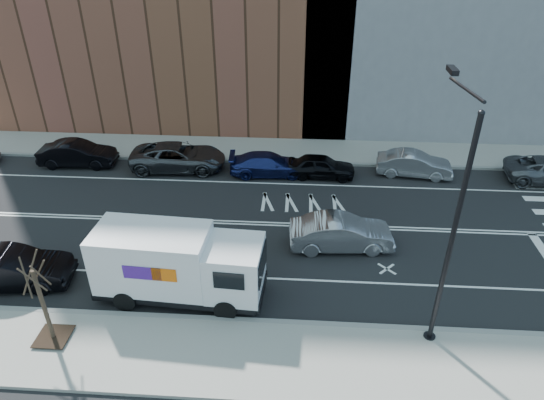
# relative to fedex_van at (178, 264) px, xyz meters

# --- Properties ---
(ground) EXTENTS (120.00, 120.00, 0.00)m
(ground) POSITION_rel_fedex_van_xyz_m (2.83, 5.60, -1.64)
(ground) COLOR black
(ground) RESTS_ON ground
(sidewalk_near) EXTENTS (44.00, 3.60, 0.15)m
(sidewalk_near) POSITION_rel_fedex_van_xyz_m (2.83, -3.20, -1.57)
(sidewalk_near) COLOR gray
(sidewalk_near) RESTS_ON ground
(sidewalk_far) EXTENTS (44.00, 3.60, 0.15)m
(sidewalk_far) POSITION_rel_fedex_van_xyz_m (2.83, 14.40, -1.57)
(sidewalk_far) COLOR gray
(sidewalk_far) RESTS_ON ground
(curb_near) EXTENTS (44.00, 0.25, 0.17)m
(curb_near) POSITION_rel_fedex_van_xyz_m (2.83, -1.40, -1.56)
(curb_near) COLOR gray
(curb_near) RESTS_ON ground
(curb_far) EXTENTS (44.00, 0.25, 0.17)m
(curb_far) POSITION_rel_fedex_van_xyz_m (2.83, 12.60, -1.56)
(curb_far) COLOR gray
(curb_far) RESTS_ON ground
(road_markings) EXTENTS (40.00, 8.60, 0.01)m
(road_markings) POSITION_rel_fedex_van_xyz_m (2.83, 5.60, -1.64)
(road_markings) COLOR white
(road_markings) RESTS_ON ground
(streetlight) EXTENTS (0.44, 4.02, 9.34)m
(streetlight) POSITION_rel_fedex_van_xyz_m (9.83, -1.31, 3.44)
(streetlight) COLOR black
(streetlight) RESTS_ON ground
(street_tree) EXTENTS (1.20, 1.20, 3.75)m
(street_tree) POSITION_rel_fedex_van_xyz_m (-4.17, -2.80, -0.19)
(street_tree) COLOR black
(street_tree) RESTS_ON ground
(fedex_van) EXTENTS (6.97, 2.76, 3.13)m
(fedex_van) POSITION_rel_fedex_van_xyz_m (0.00, 0.00, 0.00)
(fedex_van) COLOR black
(fedex_van) RESTS_ON ground
(far_parked_b) EXTENTS (4.78, 1.84, 1.56)m
(far_parked_b) POSITION_rel_fedex_van_xyz_m (-9.17, 11.53, -0.86)
(far_parked_b) COLOR black
(far_parked_b) RESTS_ON ground
(far_parked_c) EXTENTS (5.91, 2.95, 1.61)m
(far_parked_c) POSITION_rel_fedex_van_xyz_m (-2.77, 11.48, -0.84)
(far_parked_c) COLOR #414348
(far_parked_c) RESTS_ON ground
(far_parked_d) EXTENTS (4.77, 2.21, 1.35)m
(far_parked_d) POSITION_rel_fedex_van_xyz_m (2.83, 11.08, -0.97)
(far_parked_d) COLOR navy
(far_parked_d) RESTS_ON ground
(far_parked_e) EXTENTS (4.09, 1.79, 1.37)m
(far_parked_e) POSITION_rel_fedex_van_xyz_m (6.03, 11.00, -0.95)
(far_parked_e) COLOR black
(far_parked_e) RESTS_ON ground
(far_parked_f) EXTENTS (4.59, 2.06, 1.46)m
(far_parked_f) POSITION_rel_fedex_van_xyz_m (11.63, 11.55, -0.91)
(far_parked_f) COLOR #A1A2A6
(far_parked_f) RESTS_ON ground
(driving_sedan) EXTENTS (4.98, 2.08, 1.60)m
(driving_sedan) POSITION_rel_fedex_van_xyz_m (6.82, 3.86, -0.84)
(driving_sedan) COLOR #9B9B9F
(driving_sedan) RESTS_ON ground
(near_parked_rear_a) EXTENTS (5.23, 2.38, 1.66)m
(near_parked_rear_a) POSITION_rel_fedex_van_xyz_m (-7.33, 0.20, -0.81)
(near_parked_rear_a) COLOR black
(near_parked_rear_a) RESTS_ON ground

